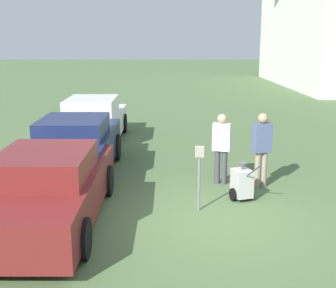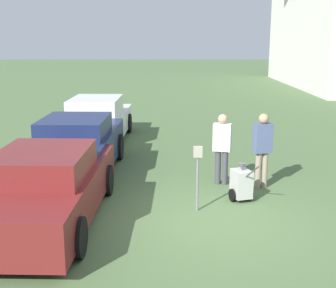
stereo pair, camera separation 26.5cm
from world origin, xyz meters
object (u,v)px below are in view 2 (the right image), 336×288
at_px(parked_car_maroon, 47,188).
at_px(parking_meter, 198,166).
at_px(equipment_cart, 241,183).
at_px(parked_car_white, 97,122).
at_px(parked_car_navy, 77,147).
at_px(person_worker, 222,145).
at_px(person_supervisor, 262,146).

bearing_deg(parked_car_maroon, parking_meter, 12.39).
distance_m(parked_car_maroon, equipment_cart, 4.08).
height_order(parked_car_maroon, parked_car_white, parked_car_white).
relative_size(parked_car_navy, equipment_cart, 4.69).
distance_m(parking_meter, person_worker, 1.88).
bearing_deg(parked_car_navy, parked_car_white, 92.13).
relative_size(parked_car_navy, parking_meter, 3.46).
relative_size(parked_car_navy, person_worker, 2.74).
bearing_deg(parked_car_maroon, person_supervisor, 25.74).
height_order(parked_car_maroon, parking_meter, parked_car_maroon).
bearing_deg(parking_meter, parked_car_navy, 137.87).
bearing_deg(parking_meter, person_supervisor, 42.06).
height_order(parking_meter, equipment_cart, parking_meter).
bearing_deg(person_supervisor, parked_car_white, -63.03).
height_order(parked_car_navy, person_supervisor, person_supervisor).
relative_size(parked_car_white, person_supervisor, 2.89).
xyz_separation_m(parked_car_white, parking_meter, (2.91, -6.32, 0.25)).
relative_size(parking_meter, person_worker, 0.79).
bearing_deg(parked_car_navy, person_supervisor, -12.60).
bearing_deg(parked_car_maroon, parked_car_white, 92.13).
xyz_separation_m(parked_car_navy, parked_car_white, (-0.00, 3.69, -0.02)).
xyz_separation_m(parked_car_maroon, person_supervisor, (4.51, 1.97, 0.34)).
bearing_deg(equipment_cart, person_worker, 87.73).
relative_size(parked_car_maroon, equipment_cart, 5.00).
bearing_deg(parked_car_navy, person_worker, -11.65).
distance_m(parked_car_maroon, person_worker, 4.28).
distance_m(parked_car_navy, equipment_cart, 4.43).
bearing_deg(person_supervisor, person_worker, -34.27).
bearing_deg(parked_car_white, parking_meter, -63.14).
height_order(parked_car_white, equipment_cart, parked_car_white).
bearing_deg(parked_car_navy, equipment_cart, -25.47).
relative_size(parking_meter, equipment_cart, 1.36).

